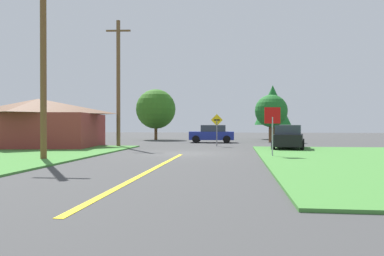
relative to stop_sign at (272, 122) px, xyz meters
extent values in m
plane|color=#404040|center=(-4.81, 2.09, -1.78)|extent=(120.00, 120.00, 0.00)
cube|color=yellow|center=(-4.81, -5.91, -1.78)|extent=(0.20, 14.00, 0.01)
cylinder|color=#9EA0A8|center=(0.00, 0.00, -0.77)|extent=(0.07, 0.07, 2.02)
cube|color=red|center=(0.00, 0.00, 0.32)|extent=(0.80, 0.21, 0.81)
cube|color=black|center=(1.64, 6.28, -1.14)|extent=(2.50, 4.33, 0.76)
cube|color=#2D3842|center=(1.58, 5.95, -0.46)|extent=(1.96, 2.49, 0.60)
cylinder|color=black|center=(1.02, 7.80, -1.44)|extent=(0.34, 0.71, 0.68)
cylinder|color=black|center=(2.76, 7.48, -1.44)|extent=(0.34, 0.71, 0.68)
cylinder|color=black|center=(0.52, 5.07, -1.44)|extent=(0.34, 0.71, 0.68)
cylinder|color=black|center=(2.26, 4.76, -1.44)|extent=(0.34, 0.71, 0.68)
cube|color=navy|center=(-4.09, 15.35, -1.14)|extent=(4.12, 1.85, 0.76)
cube|color=#2D3842|center=(-3.93, 15.35, -0.46)|extent=(2.27, 1.60, 0.60)
cylinder|color=black|center=(-5.46, 14.45, -1.44)|extent=(0.68, 0.23, 0.68)
cylinder|color=black|center=(-5.49, 16.19, -1.44)|extent=(0.68, 0.23, 0.68)
cylinder|color=black|center=(-2.68, 14.50, -1.44)|extent=(0.68, 0.23, 0.68)
cylinder|color=black|center=(-2.71, 16.24, -1.44)|extent=(0.68, 0.23, 0.68)
cylinder|color=brown|center=(-10.59, -2.87, 2.71)|extent=(0.28, 0.28, 9.00)
cylinder|color=brown|center=(-10.48, 7.64, 2.89)|extent=(0.28, 0.28, 9.35)
cube|color=brown|center=(-10.48, 7.64, 6.81)|extent=(1.80, 0.28, 0.12)
cylinder|color=slate|center=(-3.29, 9.37, -0.78)|extent=(0.08, 0.08, 2.01)
cube|color=yellow|center=(-3.29, 9.37, 0.23)|extent=(0.90, 0.11, 0.91)
cube|color=black|center=(-3.29, 9.37, 0.23)|extent=(0.45, 0.08, 0.10)
cylinder|color=brown|center=(2.26, 23.94, -0.96)|extent=(0.44, 0.44, 1.65)
cone|color=#196724|center=(2.26, 23.94, 2.12)|extent=(4.09, 4.09, 4.50)
cylinder|color=brown|center=(-10.66, 21.18, -0.96)|extent=(0.33, 0.33, 1.65)
sphere|color=#306B1B|center=(-10.66, 21.18, 1.61)|extent=(4.36, 4.36, 4.36)
cylinder|color=brown|center=(1.48, 17.09, -0.92)|extent=(0.48, 0.48, 1.73)
sphere|color=#1E6824|center=(1.48, 17.09, 1.19)|extent=(3.10, 3.10, 3.10)
cube|color=maroon|center=(-16.07, 6.40, -0.56)|extent=(8.97, 7.86, 2.44)
pyramid|color=brown|center=(-16.07, 6.40, 1.20)|extent=(8.97, 7.86, 1.09)
camera|label=1|loc=(-1.76, -18.93, -0.17)|focal=34.71mm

